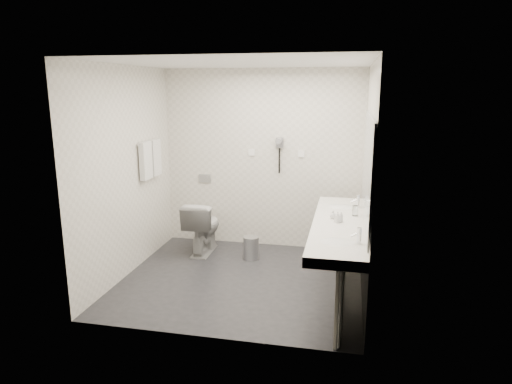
# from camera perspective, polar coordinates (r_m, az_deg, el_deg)

# --- Properties ---
(floor) EXTENTS (2.80, 2.80, 0.00)m
(floor) POSITION_cam_1_polar(r_m,az_deg,el_deg) (5.49, -1.89, -11.01)
(floor) COLOR #242428
(floor) RESTS_ON ground
(ceiling) EXTENTS (2.80, 2.80, 0.00)m
(ceiling) POSITION_cam_1_polar(r_m,az_deg,el_deg) (5.02, -2.11, 16.02)
(ceiling) COLOR white
(ceiling) RESTS_ON wall_back
(wall_back) EXTENTS (2.80, 0.00, 2.80)m
(wall_back) POSITION_cam_1_polar(r_m,az_deg,el_deg) (6.36, 0.80, 4.11)
(wall_back) COLOR silver
(wall_back) RESTS_ON floor
(wall_front) EXTENTS (2.80, 0.00, 2.80)m
(wall_front) POSITION_cam_1_polar(r_m,az_deg,el_deg) (3.89, -6.54, -1.76)
(wall_front) COLOR silver
(wall_front) RESTS_ON floor
(wall_left) EXTENTS (0.00, 2.60, 2.60)m
(wall_left) POSITION_cam_1_polar(r_m,az_deg,el_deg) (5.61, -16.04, 2.38)
(wall_left) COLOR silver
(wall_left) RESTS_ON floor
(wall_right) EXTENTS (0.00, 2.60, 2.60)m
(wall_right) POSITION_cam_1_polar(r_m,az_deg,el_deg) (4.97, 13.88, 1.20)
(wall_right) COLOR silver
(wall_right) RESTS_ON floor
(vanity_counter) EXTENTS (0.55, 2.20, 0.10)m
(vanity_counter) POSITION_cam_1_polar(r_m,az_deg,el_deg) (4.89, 10.43, -4.30)
(vanity_counter) COLOR white
(vanity_counter) RESTS_ON floor
(vanity_panel) EXTENTS (0.03, 2.15, 0.75)m
(vanity_panel) POSITION_cam_1_polar(r_m,az_deg,el_deg) (5.03, 10.52, -8.94)
(vanity_panel) COLOR #999891
(vanity_panel) RESTS_ON floor
(vanity_post_near) EXTENTS (0.06, 0.06, 0.75)m
(vanity_post_near) POSITION_cam_1_polar(r_m,az_deg,el_deg) (4.08, 10.55, -14.37)
(vanity_post_near) COLOR silver
(vanity_post_near) RESTS_ON floor
(vanity_post_far) EXTENTS (0.06, 0.06, 0.75)m
(vanity_post_far) POSITION_cam_1_polar(r_m,az_deg,el_deg) (6.01, 11.08, -5.28)
(vanity_post_far) COLOR silver
(vanity_post_far) RESTS_ON floor
(mirror) EXTENTS (0.02, 2.20, 1.05)m
(mirror) POSITION_cam_1_polar(r_m,az_deg,el_deg) (4.74, 13.90, 3.08)
(mirror) COLOR #B2BCC6
(mirror) RESTS_ON wall_right
(basin_near) EXTENTS (0.40, 0.31, 0.05)m
(basin_near) POSITION_cam_1_polar(r_m,az_deg,el_deg) (4.26, 10.20, -6.41)
(basin_near) COLOR white
(basin_near) RESTS_ON vanity_counter
(basin_far) EXTENTS (0.40, 0.31, 0.05)m
(basin_far) POSITION_cam_1_polar(r_m,az_deg,el_deg) (5.50, 10.64, -1.96)
(basin_far) COLOR white
(basin_far) RESTS_ON vanity_counter
(faucet_near) EXTENTS (0.04, 0.04, 0.15)m
(faucet_near) POSITION_cam_1_polar(r_m,az_deg,el_deg) (4.23, 12.90, -5.39)
(faucet_near) COLOR silver
(faucet_near) RESTS_ON vanity_counter
(faucet_far) EXTENTS (0.04, 0.04, 0.15)m
(faucet_far) POSITION_cam_1_polar(r_m,az_deg,el_deg) (5.48, 12.72, -1.14)
(faucet_far) COLOR silver
(faucet_far) RESTS_ON vanity_counter
(soap_bottle_a) EXTENTS (0.08, 0.08, 0.12)m
(soap_bottle_a) POSITION_cam_1_polar(r_m,az_deg,el_deg) (4.84, 10.27, -3.12)
(soap_bottle_a) COLOR beige
(soap_bottle_a) RESTS_ON vanity_counter
(soap_bottle_b) EXTENTS (0.08, 0.08, 0.09)m
(soap_bottle_b) POSITION_cam_1_polar(r_m,az_deg,el_deg) (4.97, 9.70, -2.84)
(soap_bottle_b) COLOR beige
(soap_bottle_b) RESTS_ON vanity_counter
(soap_bottle_c) EXTENTS (0.05, 0.05, 0.11)m
(soap_bottle_c) POSITION_cam_1_polar(r_m,az_deg,el_deg) (4.87, 10.70, -3.06)
(soap_bottle_c) COLOR beige
(soap_bottle_c) RESTS_ON vanity_counter
(glass_left) EXTENTS (0.08, 0.08, 0.12)m
(glass_left) POSITION_cam_1_polar(r_m,az_deg,el_deg) (5.13, 12.41, -2.32)
(glass_left) COLOR silver
(glass_left) RESTS_ON vanity_counter
(toilet) EXTENTS (0.41, 0.72, 0.73)m
(toilet) POSITION_cam_1_polar(r_m,az_deg,el_deg) (6.29, -6.72, -4.36)
(toilet) COLOR white
(toilet) RESTS_ON floor
(flush_plate) EXTENTS (0.18, 0.02, 0.12)m
(flush_plate) POSITION_cam_1_polar(r_m,az_deg,el_deg) (6.61, -6.49, 1.73)
(flush_plate) COLOR #B2B5BA
(flush_plate) RESTS_ON wall_back
(pedal_bin) EXTENTS (0.26, 0.26, 0.29)m
(pedal_bin) POSITION_cam_1_polar(r_m,az_deg,el_deg) (6.07, -0.63, -7.13)
(pedal_bin) COLOR #B2B5BA
(pedal_bin) RESTS_ON floor
(bin_lid) EXTENTS (0.21, 0.21, 0.02)m
(bin_lid) POSITION_cam_1_polar(r_m,az_deg,el_deg) (6.01, -0.63, -5.75)
(bin_lid) COLOR #B2B5BA
(bin_lid) RESTS_ON pedal_bin
(towel_rail) EXTENTS (0.02, 0.62, 0.02)m
(towel_rail) POSITION_cam_1_polar(r_m,az_deg,el_deg) (6.03, -13.37, 6.14)
(towel_rail) COLOR silver
(towel_rail) RESTS_ON wall_left
(towel_near) EXTENTS (0.07, 0.24, 0.48)m
(towel_near) POSITION_cam_1_polar(r_m,az_deg,el_deg) (5.93, -13.74, 3.86)
(towel_near) COLOR white
(towel_near) RESTS_ON towel_rail
(towel_far) EXTENTS (0.07, 0.24, 0.48)m
(towel_far) POSITION_cam_1_polar(r_m,az_deg,el_deg) (6.18, -12.64, 4.28)
(towel_far) COLOR white
(towel_far) RESTS_ON towel_rail
(dryer_cradle) EXTENTS (0.10, 0.04, 0.14)m
(dryer_cradle) POSITION_cam_1_polar(r_m,az_deg,el_deg) (6.26, 3.01, 6.25)
(dryer_cradle) COLOR gray
(dryer_cradle) RESTS_ON wall_back
(dryer_barrel) EXTENTS (0.08, 0.14, 0.08)m
(dryer_barrel) POSITION_cam_1_polar(r_m,az_deg,el_deg) (6.19, 2.91, 6.46)
(dryer_barrel) COLOR gray
(dryer_barrel) RESTS_ON dryer_cradle
(dryer_cord) EXTENTS (0.02, 0.02, 0.35)m
(dryer_cord) POSITION_cam_1_polar(r_m,az_deg,el_deg) (6.28, 2.96, 3.97)
(dryer_cord) COLOR black
(dryer_cord) RESTS_ON dryer_cradle
(switch_plate_a) EXTENTS (0.09, 0.02, 0.09)m
(switch_plate_a) POSITION_cam_1_polar(r_m,az_deg,el_deg) (6.37, -0.55, 5.03)
(switch_plate_a) COLOR white
(switch_plate_a) RESTS_ON wall_back
(switch_plate_b) EXTENTS (0.09, 0.02, 0.09)m
(switch_plate_b) POSITION_cam_1_polar(r_m,az_deg,el_deg) (6.26, 5.75, 4.82)
(switch_plate_b) COLOR white
(switch_plate_b) RESTS_ON wall_back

